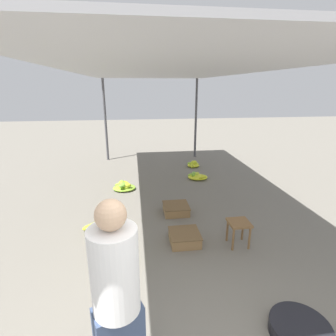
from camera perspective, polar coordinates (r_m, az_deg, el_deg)
The scene contains 13 objects.
canopy_post_back_left at distance 9.39m, azimuth -13.46°, elevation 10.01°, with size 0.08×0.08×2.78m, color #4C4C51.
canopy_post_back_right at distance 9.61m, azimuth 6.08°, elevation 10.54°, with size 0.08×0.08×2.78m, color #4C4C51.
canopy_tarp at distance 5.35m, azimuth -0.60°, elevation 20.38°, with size 3.58×8.35×0.04m, color #B2B2B7.
vendor_foreground at distance 2.35m, azimuth -11.12°, elevation -26.08°, with size 0.49×0.49×1.77m.
stool at distance 4.52m, azimuth 15.16°, elevation -12.15°, with size 0.34×0.34×0.43m.
basin_black at distance 3.53m, azimuth 26.77°, elevation -28.93°, with size 0.63×0.63×0.14m.
banana_pile_left_0 at distance 6.77m, azimuth -9.62°, elevation -3.93°, with size 0.57×0.66×0.24m.
banana_pile_left_1 at distance 5.05m, azimuth -14.49°, elevation -12.22°, with size 0.62×0.51×0.22m.
banana_pile_left_2 at distance 4.26m, azimuth -10.48°, elevation -18.04°, with size 0.60×0.58×0.22m.
banana_pile_right_0 at distance 7.53m, azimuth 6.28°, elevation -1.77°, with size 0.57×0.63×0.19m.
banana_pile_right_1 at distance 8.59m, azimuth 5.49°, elevation 0.70°, with size 0.40×0.45×0.22m.
crate_near at distance 4.55m, azimuth 3.64°, elevation -14.87°, with size 0.50×0.50×0.19m.
crate_mid at distance 5.49m, azimuth 1.76°, elevation -8.88°, with size 0.52×0.52×0.18m.
Camera 1 is at (-0.65, -1.03, 2.52)m, focal length 28.00 mm.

